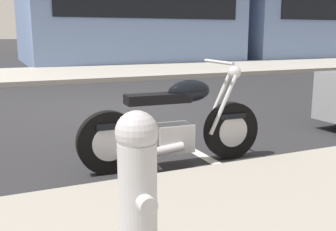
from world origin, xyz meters
TOP-DOWN VIEW (x-y plane):
  - ground_plane at (0.00, 0.00)m, footprint 260.00×260.00m
  - sidewalk_far_curb at (12.00, 6.60)m, footprint 120.00×5.00m
  - parking_stall_stripe at (0.00, -3.50)m, footprint 0.12×2.20m
  - parked_motorcycle at (-0.43, -3.67)m, footprint 2.07×0.62m
  - fire_hydrant at (-1.51, -5.46)m, footprint 0.24×0.36m

SIDE VIEW (x-z plane):
  - ground_plane at x=0.00m, z-range 0.00..0.00m
  - parking_stall_stripe at x=0.00m, z-range 0.00..0.01m
  - sidewalk_far_curb at x=12.00m, z-range 0.00..0.14m
  - parked_motorcycle at x=-0.43m, z-range -0.13..0.99m
  - fire_hydrant at x=-1.51m, z-range 0.17..1.02m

